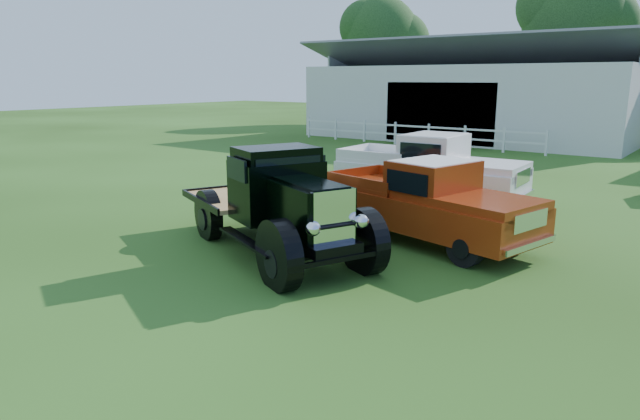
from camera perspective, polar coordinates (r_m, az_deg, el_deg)
The scene contains 8 objects.
ground at distance 10.42m, azimuth -4.92°, elevation -6.67°, with size 120.00×120.00×0.00m, color #223E0D.
shed_left at distance 35.92m, azimuth 15.36°, elevation 11.46°, with size 18.80×10.20×5.60m, color silver, non-canonical shape.
fence_rail at distance 31.05m, azimuth 9.15°, elevation 7.50°, with size 14.20×0.16×1.20m, color white, non-canonical shape.
tree_a at distance 47.20m, azimuth 6.09°, elevation 15.08°, with size 6.30×6.30×10.50m, color black, non-canonical shape.
tree_b at distance 42.64m, azimuth 23.72°, elevation 15.00°, with size 6.90×6.90×11.50m, color black, non-canonical shape.
vintage_flatbed at distance 11.65m, azimuth -4.55°, elevation 1.03°, with size 5.50×2.18×2.18m, color black, non-canonical shape.
red_pickup at distance 12.57m, azimuth 10.81°, elevation 0.91°, with size 5.01×1.93×1.83m, color #99300E, non-canonical shape.
white_pickup at distance 16.36m, azimuth 10.90°, elevation 3.93°, with size 5.35×2.07×1.97m, color silver, non-canonical shape.
Camera 1 is at (6.64, -7.23, 3.50)m, focal length 32.00 mm.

